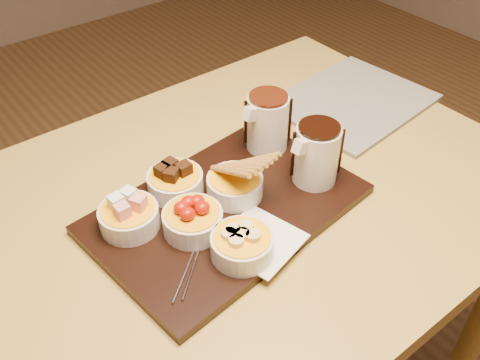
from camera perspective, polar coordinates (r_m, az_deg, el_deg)
dining_table at (r=1.03m, az=-2.36°, el=-6.57°), size 1.20×0.80×0.75m
serving_board at (r=0.94m, az=-1.44°, el=-3.09°), size 0.49×0.35×0.02m
napkin at (r=0.87m, az=2.10°, el=-6.46°), size 0.15×0.15×0.00m
bowl_marshmallows at (r=0.90m, az=-11.73°, el=-3.96°), size 0.10×0.10×0.04m
bowl_cake at (r=0.96m, az=-6.91°, el=-0.35°), size 0.10×0.10×0.04m
bowl_strawberries at (r=0.88m, az=-5.05°, el=-4.42°), size 0.10×0.10×0.04m
bowl_biscotti at (r=0.94m, az=-0.55°, el=-0.69°), size 0.10×0.10×0.04m
bowl_bananas at (r=0.84m, az=0.22°, el=-7.03°), size 0.10×0.10×0.04m
pitcher_dark_chocolate at (r=0.96m, az=8.15°, el=2.68°), size 0.09×0.09×0.11m
pitcher_milk_chocolate at (r=1.04m, az=2.95°, el=6.09°), size 0.09×0.09×0.11m
fondue_skewers at (r=0.88m, az=-4.43°, el=-6.29°), size 0.18×0.22×0.01m
newspaper at (r=1.26m, az=11.96°, el=8.20°), size 0.35×0.30×0.01m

